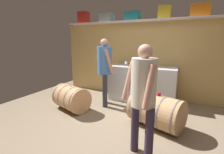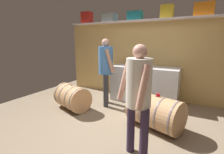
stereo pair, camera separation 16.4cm
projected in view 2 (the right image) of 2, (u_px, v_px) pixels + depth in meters
name	position (u px, v px, depth m)	size (l,w,h in m)	color
ground_plane	(125.00, 121.00, 3.29)	(6.36, 7.66, 0.02)	gray
back_wall_panel	(149.00, 61.00, 4.51)	(5.16, 0.10, 2.08)	tan
high_shelf_board	(150.00, 20.00, 4.16)	(4.75, 0.40, 0.03)	white
toolcase_red	(87.00, 18.00, 5.01)	(0.30, 0.24, 0.34)	red
toolcase_grey	(110.00, 18.00, 4.66)	(0.38, 0.29, 0.24)	gray
toolcase_teal	(135.00, 16.00, 4.31)	(0.37, 0.26, 0.23)	teal
toolcase_yellow	(167.00, 12.00, 3.93)	(0.29, 0.26, 0.31)	yellow
toolcase_orange	(204.00, 9.00, 3.58)	(0.41, 0.24, 0.29)	orange
work_cabinet	(144.00, 84.00, 4.29)	(1.71, 0.67, 0.93)	white
wine_bottle_dark	(145.00, 63.00, 3.99)	(0.08, 0.08, 0.28)	black
wine_bottle_amber	(141.00, 62.00, 4.19)	(0.08, 0.08, 0.29)	brown
wine_glass	(128.00, 63.00, 4.27)	(0.08, 0.08, 0.13)	white
wine_barrel_near	(155.00, 112.00, 2.98)	(1.09, 0.87, 0.62)	tan
wine_barrel_far	(72.00, 97.00, 3.82)	(0.94, 0.78, 0.58)	tan
tasting_cup	(158.00, 95.00, 2.89)	(0.06, 0.06, 0.05)	red
winemaker_pouring	(138.00, 91.00, 2.07)	(0.49, 0.44, 1.53)	#33263E
visitor_tasting	(106.00, 65.00, 3.93)	(0.47, 0.53, 1.63)	#33343B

